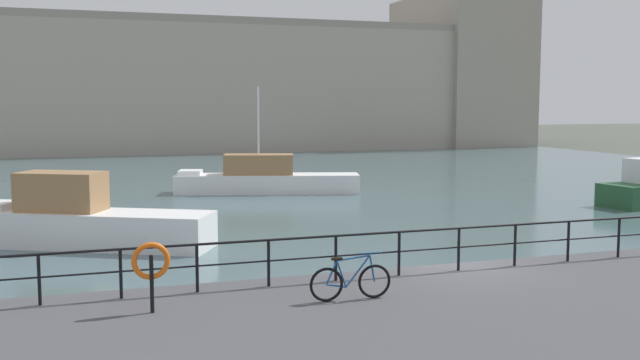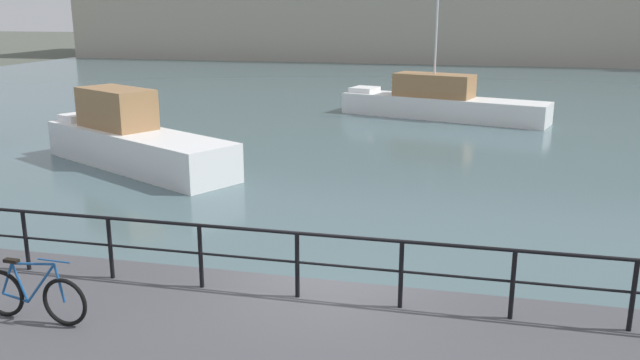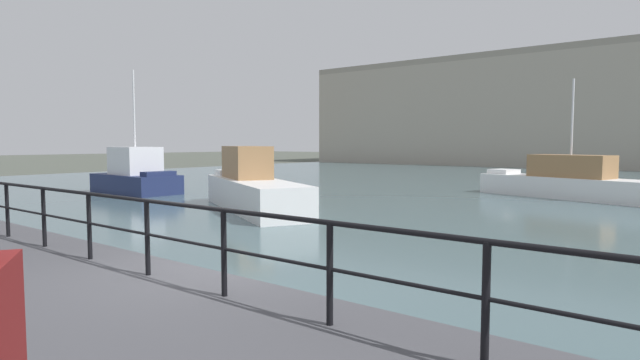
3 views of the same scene
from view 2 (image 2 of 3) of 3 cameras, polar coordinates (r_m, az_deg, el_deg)
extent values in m
plane|color=#4C5147|center=(11.29, 0.54, -12.61)|extent=(240.00, 240.00, 0.00)
cube|color=#476066|center=(40.37, 10.12, 7.23)|extent=(80.00, 60.00, 0.01)
cube|color=white|center=(22.61, -15.65, 2.59)|extent=(8.22, 5.70, 1.22)
cube|color=#997047|center=(23.32, -17.38, 6.03)|extent=(3.19, 2.63, 1.34)
cube|color=white|center=(25.42, -20.06, 5.23)|extent=(1.55, 1.72, 0.24)
cube|color=white|center=(32.14, 10.66, 6.23)|extent=(10.08, 4.62, 1.03)
cube|color=#997047|center=(32.15, 9.94, 8.17)|extent=(4.01, 2.54, 1.09)
cube|color=white|center=(33.62, 3.92, 7.91)|extent=(1.52, 1.62, 0.24)
cylinder|color=silver|center=(31.97, 10.13, 12.39)|extent=(0.10, 0.10, 3.66)
cylinder|color=black|center=(12.22, -24.34, -4.85)|extent=(0.07, 0.07, 1.05)
cylinder|color=black|center=(11.34, -17.87, -5.71)|extent=(0.07, 0.07, 1.05)
cylinder|color=black|center=(10.63, -10.40, -6.60)|extent=(0.07, 0.07, 1.05)
cylinder|color=black|center=(10.12, -2.00, -7.47)|extent=(0.07, 0.07, 1.05)
cylinder|color=black|center=(9.85, 7.10, -8.23)|extent=(0.07, 0.07, 1.05)
cylinder|color=black|center=(9.84, 16.50, -8.80)|extent=(0.07, 0.07, 1.05)
cylinder|color=black|center=(10.08, 25.71, -9.13)|extent=(0.07, 0.07, 1.05)
cylinder|color=black|center=(9.93, -2.03, -4.67)|extent=(22.38, 0.06, 0.06)
cylinder|color=black|center=(10.10, -2.01, -7.20)|extent=(22.38, 0.04, 0.04)
torus|color=black|center=(9.98, -21.44, -9.92)|extent=(0.72, 0.10, 0.72)
torus|color=black|center=(10.63, -25.99, -8.90)|extent=(0.72, 0.10, 0.72)
cylinder|color=#194C8C|center=(10.11, -23.23, -8.31)|extent=(0.55, 0.06, 0.66)
cylinder|color=#194C8C|center=(10.34, -24.77, -8.16)|extent=(0.24, 0.05, 0.58)
cylinder|color=#194C8C|center=(10.07, -23.84, -6.72)|extent=(0.72, 0.07, 0.11)
cylinder|color=#194C8C|center=(10.51, -25.09, -9.30)|extent=(0.43, 0.06, 0.12)
cylinder|color=#194C8C|center=(10.47, -25.68, -7.77)|extent=(0.26, 0.05, 0.51)
cylinder|color=#194C8C|center=(9.90, -21.83, -8.39)|extent=(0.14, 0.04, 0.57)
cube|color=black|center=(10.29, -25.39, -6.40)|extent=(0.22, 0.10, 0.05)
cylinder|color=#194C8C|center=(9.82, -22.26, -6.56)|extent=(0.52, 0.05, 0.02)
camera|label=1|loc=(13.01, -105.66, -5.28)|focal=40.83mm
camera|label=3|loc=(6.72, 46.86, -12.17)|focal=28.60mm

